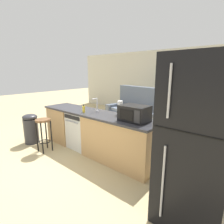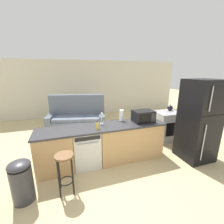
{
  "view_description": "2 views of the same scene",
  "coord_description": "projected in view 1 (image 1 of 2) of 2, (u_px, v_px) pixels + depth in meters",
  "views": [
    {
      "loc": [
        2.81,
        -2.51,
        1.75
      ],
      "look_at": [
        0.26,
        0.46,
        0.84
      ],
      "focal_mm": 28.0,
      "sensor_mm": 36.0,
      "label": 1
    },
    {
      "loc": [
        -0.65,
        -3.1,
        2.11
      ],
      "look_at": [
        0.47,
        0.33,
        1.12
      ],
      "focal_mm": 24.0,
      "sensor_mm": 36.0,
      "label": 2
    }
  ],
  "objects": [
    {
      "name": "trash_bin",
      "position": [
        31.0,
        128.0,
        4.33
      ],
      "size": [
        0.35,
        0.35,
        0.74
      ],
      "color": "#333338",
      "rests_on": "ground_plane"
    },
    {
      "name": "kitchen_counter",
      "position": [
        98.0,
        135.0,
        3.79
      ],
      "size": [
        2.94,
        0.66,
        0.9
      ],
      "color": "tan",
      "rests_on": "ground_plane"
    },
    {
      "name": "soap_bottle",
      "position": [
        84.0,
        109.0,
        3.71
      ],
      "size": [
        0.06,
        0.06,
        0.18
      ],
      "color": "yellow",
      "rests_on": "kitchen_counter"
    },
    {
      "name": "wall_back",
      "position": [
        177.0,
        84.0,
        6.65
      ],
      "size": [
        10.0,
        0.06,
        2.6
      ],
      "color": "beige",
      "rests_on": "ground_plane"
    },
    {
      "name": "bar_stool",
      "position": [
        43.0,
        128.0,
        3.84
      ],
      "size": [
        0.32,
        0.32,
        0.74
      ],
      "color": "brown",
      "rests_on": "ground_plane"
    },
    {
      "name": "refrigerator",
      "position": [
        196.0,
        145.0,
        1.92
      ],
      "size": [
        0.72,
        0.73,
        1.94
      ],
      "color": "black",
      "rests_on": "ground_plane"
    },
    {
      "name": "dishwasher",
      "position": [
        83.0,
        130.0,
        4.1
      ],
      "size": [
        0.58,
        0.61,
        0.84
      ],
      "color": "white",
      "rests_on": "ground_plane"
    },
    {
      "name": "paper_towel_roll",
      "position": [
        120.0,
        108.0,
        3.52
      ],
      "size": [
        0.14,
        0.14,
        0.28
      ],
      "color": "#4C4C51",
      "rests_on": "kitchen_counter"
    },
    {
      "name": "ground_plane",
      "position": [
        91.0,
        149.0,
        4.03
      ],
      "size": [
        24.0,
        24.0,
        0.0
      ],
      "primitive_type": "plane",
      "color": "tan"
    },
    {
      "name": "stove_range",
      "position": [
        213.0,
        153.0,
        2.84
      ],
      "size": [
        0.76,
        0.68,
        0.9
      ],
      "color": "#B7B7BC",
      "rests_on": "ground_plane"
    },
    {
      "name": "microwave",
      "position": [
        134.0,
        113.0,
        3.05
      ],
      "size": [
        0.5,
        0.37,
        0.28
      ],
      "color": "black",
      "rests_on": "kitchen_counter"
    },
    {
      "name": "sink_faucet",
      "position": [
        97.0,
        106.0,
        3.77
      ],
      "size": [
        0.07,
        0.18,
        0.3
      ],
      "color": "silver",
      "rests_on": "kitchen_counter"
    },
    {
      "name": "couch",
      "position": [
        136.0,
        114.0,
        5.77
      ],
      "size": [
        2.15,
        1.33,
        1.27
      ],
      "color": "#515B6B",
      "rests_on": "ground_plane"
    }
  ]
}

